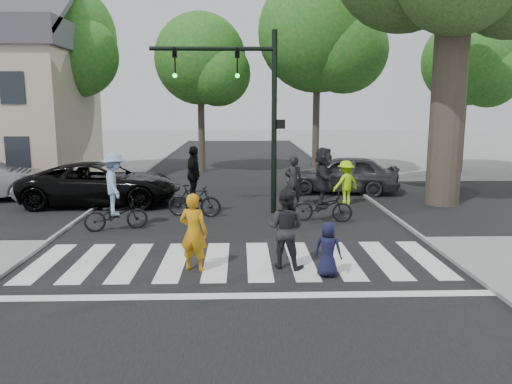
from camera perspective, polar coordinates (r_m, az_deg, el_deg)
ground at (r=10.95m, az=-2.14°, el=-9.49°), size 120.00×120.00×0.00m
road_stem at (r=15.75m, az=-2.06°, el=-3.38°), size 10.00×70.00×0.01m
road_cross at (r=18.68m, az=-2.03°, el=-1.24°), size 70.00×10.00×0.01m
curb_left at (r=16.55m, az=-19.85°, el=-3.16°), size 0.10×70.00×0.10m
curb_right at (r=16.51m, az=15.78°, el=-2.97°), size 0.10×70.00×0.10m
crosswalk at (r=11.57m, az=-2.13°, el=-8.36°), size 10.00×3.85×0.01m
traffic_signal at (r=16.52m, az=-0.88°, el=10.88°), size 4.45×0.29×6.00m
bg_tree_1 at (r=27.42m, az=-21.33°, el=15.65°), size 6.09×5.80×9.80m
bg_tree_2 at (r=27.08m, az=-5.89°, el=14.48°), size 5.04×4.80×8.40m
bg_tree_3 at (r=26.15m, az=7.85°, el=17.17°), size 6.30×6.00×10.20m
bg_tree_4 at (r=29.17m, az=23.45°, el=13.12°), size 4.83×4.60×8.15m
pedestrian_woman at (r=11.08m, az=-7.14°, el=-4.59°), size 0.74×0.59×1.75m
pedestrian_child at (r=10.81m, az=8.24°, el=-6.51°), size 0.69×0.58×1.20m
pedestrian_adult at (r=11.22m, az=3.38°, el=-4.18°), size 1.08×0.98×1.82m
cyclist_left at (r=15.05m, az=-15.80°, el=-0.55°), size 1.91×1.32×2.29m
cyclist_mid at (r=16.38m, az=-7.10°, el=0.46°), size 1.84×1.14×2.32m
cyclist_right at (r=15.69m, az=7.67°, el=0.37°), size 1.94×1.80×2.35m
car_suv at (r=19.06m, az=-17.20°, el=0.91°), size 5.65×2.61×1.57m
car_grey at (r=20.99m, az=9.80°, el=2.03°), size 4.88×2.68×1.57m
bystander_hivis at (r=18.49m, az=10.21°, el=1.04°), size 1.22×1.02×1.63m
bystander_dark at (r=18.10m, az=4.28°, el=1.25°), size 0.68×0.46×1.81m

